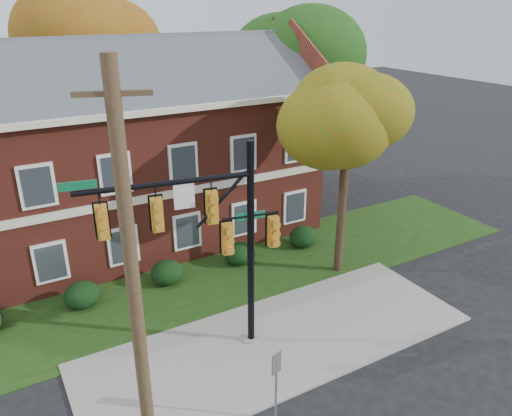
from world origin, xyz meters
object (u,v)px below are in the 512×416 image
apartment_building (121,142)px  hedge_right (240,253)px  tree_right_rear (309,59)px  traffic_signal (211,231)px  tree_far_rear (100,44)px  hedge_far_right (303,237)px  tree_near_right (355,123)px  sign_post (276,376)px  hedge_left (82,295)px  hedge_center (167,273)px  utility_pole (133,278)px

apartment_building → hedge_right: (3.50, -5.25, -4.46)m
tree_right_rear → traffic_signal: 16.34m
tree_right_rear → tree_far_rear: size_ratio=0.92×
hedge_far_right → tree_near_right: bearing=-85.5°
hedge_far_right → tree_near_right: size_ratio=0.16×
tree_near_right → hedge_far_right: bearing=94.5°
tree_far_rear → hedge_far_right: bearing=-66.6°
tree_right_rear → tree_far_rear: tree_far_rear is taller
hedge_right → sign_post: size_ratio=0.59×
apartment_building → hedge_far_right: 9.82m
hedge_left → tree_right_rear: (14.81, 6.11, 7.60)m
tree_far_rear → sign_post: 23.00m
hedge_left → tree_near_right: size_ratio=0.16×
hedge_center → sign_post: (-0.01, -8.70, 1.10)m
tree_near_right → traffic_signal: size_ratio=1.18×
hedge_left → traffic_signal: traffic_signal is taller
apartment_building → hedge_center: 6.89m
apartment_building → utility_pole: (-3.38, -12.95, 0.20)m
hedge_right → sign_post: bearing=-112.0°
tree_far_rear → utility_pole: size_ratio=1.13×
hedge_center → tree_far_rear: size_ratio=0.12×
apartment_building → hedge_right: apartment_building is taller
tree_right_rear → hedge_far_right: bearing=-125.2°
tree_right_rear → utility_pole: (-14.70, -13.81, -2.94)m
tree_right_rear → utility_pole: tree_right_rear is taller
tree_near_right → traffic_signal: bearing=-163.8°
apartment_building → hedge_left: size_ratio=13.43×
hedge_center → traffic_signal: size_ratio=0.19×
apartment_building → hedge_left: (-3.50, -5.25, -4.46)m
hedge_right → tree_far_rear: tree_far_rear is taller
hedge_left → sign_post: size_ratio=0.59×
hedge_center → utility_pole: 9.61m
hedge_left → hedge_far_right: (10.50, 0.00, 0.00)m
hedge_left → hedge_far_right: size_ratio=1.00×
tree_far_rear → traffic_signal: 18.64m
apartment_building → utility_pole: utility_pole is taller
utility_pole → sign_post: (3.37, -1.00, -3.56)m
tree_near_right → utility_pole: 11.76m
hedge_left → utility_pole: (0.12, -7.70, 4.66)m
tree_near_right → utility_pole: size_ratio=0.84×
hedge_left → utility_pole: size_ratio=0.14×
apartment_building → hedge_right: bearing=-56.3°
hedge_right → tree_far_rear: (-2.16, 13.09, 8.32)m
apartment_building → utility_pole: size_ratio=1.84×
hedge_right → hedge_far_right: 3.50m
tree_near_right → utility_pole: bearing=-155.4°
hedge_center → utility_pole: size_ratio=0.14×
hedge_far_right → tree_near_right: (0.22, -2.83, 6.14)m
hedge_center → utility_pole: (-3.38, -7.70, 4.66)m
traffic_signal → sign_post: traffic_signal is taller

